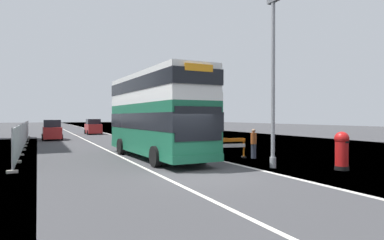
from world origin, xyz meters
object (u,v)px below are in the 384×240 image
Objects in this scene: car_receding_mid at (93,127)px; lamppost_foreground at (273,88)px; red_pillar_postbox at (342,149)px; car_oncoming_near at (52,130)px; roadworks_barrier at (233,146)px; pedestrian_at_kerb at (254,144)px; double_decker_bus at (156,114)px.

lamppost_foreground is at bearing -85.01° from car_receding_mid.
red_pillar_postbox is 36.53m from car_receding_mid.
car_oncoming_near is 11.15m from car_receding_mid.
roadworks_barrier is (0.28, 3.93, -3.00)m from lamppost_foreground.
lamppost_foreground reaches higher than roadworks_barrier.
roadworks_barrier is at bearing 146.02° from pedestrian_at_kerb.
red_pillar_postbox reaches higher than roadworks_barrier.
car_receding_mid is 2.47× the size of pedestrian_at_kerb.
lamppost_foreground is 1.89× the size of car_receding_mid.
car_oncoming_near is 23.54m from pedestrian_at_kerb.
lamppost_foreground is 26.25m from car_oncoming_near.
red_pillar_postbox is at bearing -69.89° from roadworks_barrier.
double_decker_bus is at bearing -75.79° from car_oncoming_near.
double_decker_bus reaches higher than red_pillar_postbox.
pedestrian_at_kerb is (9.80, -21.40, -0.12)m from car_oncoming_near.
pedestrian_at_kerb is at bearing -33.98° from roadworks_barrier.
lamppost_foreground is 4.59× the size of red_pillar_postbox.
car_oncoming_near is (-10.92, 26.47, 0.02)m from red_pillar_postbox.
red_pillar_postbox is 28.63m from car_oncoming_near.
red_pillar_postbox is (2.38, -1.80, -2.76)m from lamppost_foreground.
car_oncoming_near is at bearing 109.11° from lamppost_foreground.
car_receding_mid is 31.36m from pedestrian_at_kerb.
lamppost_foreground is 34.57m from car_receding_mid.
car_oncoming_near is at bearing 113.05° from roadworks_barrier.
double_decker_bus is 1.33× the size of lamppost_foreground.
red_pillar_postbox is at bearing -50.87° from double_decker_bus.
pedestrian_at_kerb is at bearing -65.38° from car_oncoming_near.
lamppost_foreground is at bearing -56.80° from double_decker_bus.
car_receding_mid is (-3.28, 30.40, 0.27)m from roadworks_barrier.
red_pillar_postbox is (6.13, -7.53, -1.62)m from double_decker_bus.
car_oncoming_near is at bearing -119.84° from car_receding_mid.
lamppost_foreground reaches higher than pedestrian_at_kerb.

